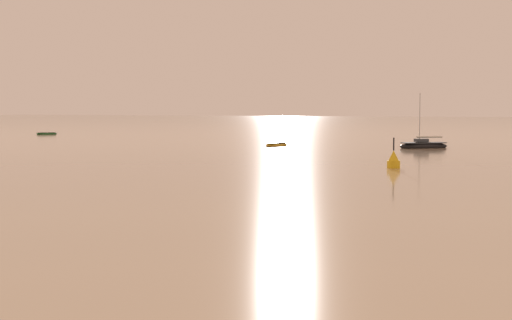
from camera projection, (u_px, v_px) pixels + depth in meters
sailboat_moored_1 at (424, 146)px, 82.09m from camera, size 5.01×4.98×6.04m
rowboat_moored_1 at (47, 133)px, 126.25m from camera, size 2.58×3.50×0.53m
rowboat_moored_2 at (277, 145)px, 86.79m from camera, size 1.87×3.61×0.54m
channel_buoy at (394, 161)px, 54.32m from camera, size 0.90×0.90×2.30m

